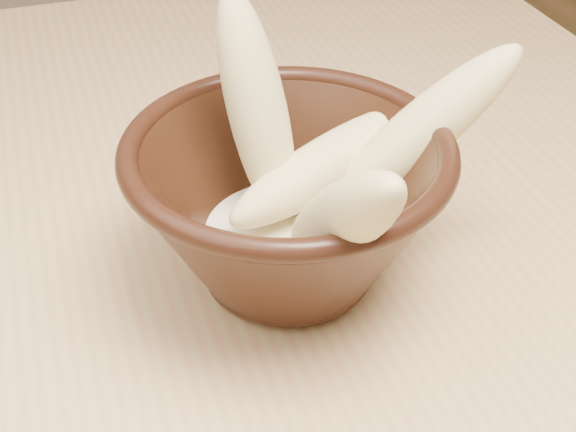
% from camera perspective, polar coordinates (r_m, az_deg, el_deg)
% --- Properties ---
extents(bowl, '(0.20, 0.20, 0.11)m').
position_cam_1_polar(bowl, '(0.49, 0.00, 0.87)').
color(bowl, black).
rests_on(bowl, table).
extents(milk_puddle, '(0.11, 0.11, 0.02)m').
position_cam_1_polar(milk_puddle, '(0.51, 0.00, -1.58)').
color(milk_puddle, beige).
rests_on(milk_puddle, bowl).
extents(banana_upright, '(0.06, 0.09, 0.15)m').
position_cam_1_polar(banana_upright, '(0.49, -2.22, 7.63)').
color(banana_upright, '#EAD48A').
rests_on(banana_upright, bowl).
extents(banana_right, '(0.15, 0.04, 0.13)m').
position_cam_1_polar(banana_right, '(0.50, 9.06, 5.61)').
color(banana_right, '#EAD48A').
rests_on(banana_right, bowl).
extents(banana_across, '(0.16, 0.09, 0.06)m').
position_cam_1_polar(banana_across, '(0.51, 3.04, 3.77)').
color(banana_across, '#EAD48A').
rests_on(banana_across, bowl).
extents(banana_front, '(0.04, 0.14, 0.14)m').
position_cam_1_polar(banana_front, '(0.42, 3.81, -0.24)').
color(banana_front, '#EAD48A').
rests_on(banana_front, bowl).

